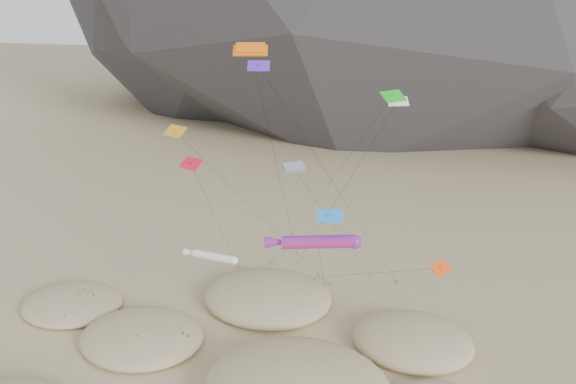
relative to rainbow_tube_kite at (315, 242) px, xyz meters
name	(u,v)px	position (x,y,z in m)	size (l,w,h in m)	color
dunes	(247,376)	(-5.05, -4.57, -11.55)	(49.17, 35.57, 4.43)	#CCB789
dune_grass	(250,375)	(-4.79, -4.50, -11.46)	(40.80, 30.72, 1.54)	black
kite_stakes	(318,277)	(-2.40, 15.51, -12.18)	(19.38, 4.96, 0.30)	#3F2D1E
rainbow_tube_kite	(315,242)	(0.00, 0.00, 0.00)	(8.53, 14.50, 13.27)	#FF1A40
white_tube_kite	(212,256)	(-10.35, 1.84, -3.55)	(6.18, 13.49, 9.40)	white
orange_parafoil	(251,53)	(-6.25, 2.90, 15.50)	(3.07, 17.58, 28.68)	#DB600B
multi_parafoil	(294,169)	(-3.45, 7.12, 4.12)	(8.86, 10.96, 17.09)	orange
delta_kites	(312,160)	(-1.05, 3.69, 6.25)	(26.96, 19.17, 27.33)	#FF480D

